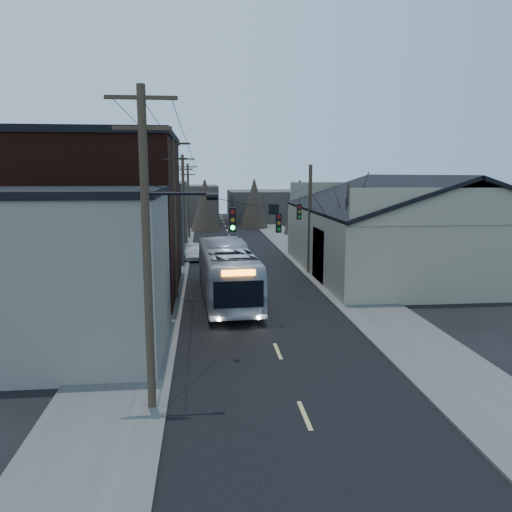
{
  "coord_description": "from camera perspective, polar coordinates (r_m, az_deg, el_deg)",
  "views": [
    {
      "loc": [
        -3.17,
        -12.97,
        7.82
      ],
      "look_at": [
        -0.14,
        15.97,
        3.0
      ],
      "focal_mm": 35.0,
      "sensor_mm": 36.0,
      "label": 1
    }
  ],
  "objects": [
    {
      "name": "sidewalk_right",
      "position": [
        44.72,
        6.61,
        -0.65
      ],
      "size": [
        4.0,
        110.0,
        0.12
      ],
      "primitive_type": "cube",
      "color": "#474744",
      "rests_on": "ground"
    },
    {
      "name": "building_brick",
      "position": [
        33.79,
        -17.67,
        4.18
      ],
      "size": [
        10.0,
        12.0,
        10.0
      ],
      "primitive_type": "cube",
      "color": "black",
      "rests_on": "ground"
    },
    {
      "name": "building_far_left",
      "position": [
        78.17,
        -8.08,
        5.79
      ],
      "size": [
        10.0,
        12.0,
        6.0
      ],
      "primitive_type": "cube",
      "color": "#38322D",
      "rests_on": "ground"
    },
    {
      "name": "ground",
      "position": [
        15.47,
        7.16,
        -21.04
      ],
      "size": [
        160.0,
        160.0,
        0.0
      ],
      "primitive_type": "plane",
      "color": "black",
      "rests_on": "ground"
    },
    {
      "name": "road_surface",
      "position": [
        43.79,
        -1.73,
        -0.87
      ],
      "size": [
        9.0,
        110.0,
        0.02
      ],
      "primitive_type": "cube",
      "color": "black",
      "rests_on": "ground"
    },
    {
      "name": "building_far_right",
      "position": [
        83.76,
        1.02,
        5.77
      ],
      "size": [
        12.0,
        14.0,
        5.0
      ],
      "primitive_type": "cube",
      "color": "#38322D",
      "rests_on": "ground"
    },
    {
      "name": "utility_lines",
      "position": [
        37.22,
        -5.89,
        4.94
      ],
      "size": [
        11.24,
        45.28,
        10.5
      ],
      "color": "#382B1E",
      "rests_on": "ground"
    },
    {
      "name": "sidewalk_left",
      "position": [
        43.79,
        -10.24,
        -0.95
      ],
      "size": [
        4.0,
        110.0,
        0.12
      ],
      "primitive_type": "cube",
      "color": "#474744",
      "rests_on": "ground"
    },
    {
      "name": "bus",
      "position": [
        31.2,
        -3.35,
        -1.82
      ],
      "size": [
        3.56,
        12.73,
        3.51
      ],
      "primitive_type": "imported",
      "rotation": [
        0.0,
        0.0,
        3.19
      ],
      "color": "#B6BAC3",
      "rests_on": "ground"
    },
    {
      "name": "warehouse",
      "position": [
        41.58,
        16.97,
        1.92
      ],
      "size": [
        16.16,
        20.6,
        7.73
      ],
      "color": "gray",
      "rests_on": "ground"
    },
    {
      "name": "building_left_far",
      "position": [
        49.57,
        -13.32,
        4.16
      ],
      "size": [
        9.0,
        14.0,
        7.0
      ],
      "primitive_type": "cube",
      "color": "#38322D",
      "rests_on": "ground"
    },
    {
      "name": "bare_tree",
      "position": [
        34.61,
        10.3,
        2.25
      ],
      "size": [
        0.4,
        0.4,
        7.2
      ],
      "primitive_type": "cone",
      "color": "black",
      "rests_on": "ground"
    },
    {
      "name": "parked_car",
      "position": [
        46.27,
        -7.3,
        0.51
      ],
      "size": [
        1.58,
        4.4,
        1.45
      ],
      "primitive_type": "imported",
      "rotation": [
        0.0,
        0.0,
        0.01
      ],
      "color": "#9A9CA1",
      "rests_on": "ground"
    },
    {
      "name": "building_clapboard",
      "position": [
        23.14,
        -20.47,
        -1.96
      ],
      "size": [
        8.0,
        8.0,
        7.0
      ],
      "primitive_type": "cube",
      "color": "#6E665B",
      "rests_on": "ground"
    }
  ]
}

